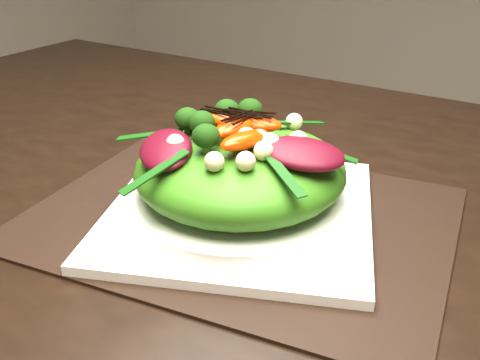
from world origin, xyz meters
The scene contains 10 objects.
dining_table centered at (0.00, 0.00, 0.73)m, with size 1.60×0.90×0.75m, color black.
placemat centered at (0.09, -0.13, 0.75)m, with size 0.47×0.35×0.00m, color black.
plate_base centered at (0.09, -0.13, 0.76)m, with size 0.29×0.29×0.01m, color white.
salad_bowl centered at (0.09, -0.13, 0.77)m, with size 0.26×0.26×0.02m, color white.
lettuce_mound centered at (0.09, -0.13, 0.81)m, with size 0.23×0.23×0.08m, color #3A7716.
radicchio_leaf centered at (0.17, -0.14, 0.85)m, with size 0.09×0.06×0.02m, color #410712.
orange_segment centered at (0.08, -0.12, 0.86)m, with size 0.07×0.03×0.02m, color red.
broccoli_floret centered at (0.03, -0.11, 0.86)m, with size 0.04×0.04×0.04m, color black.
macadamia_nut centered at (0.13, -0.16, 0.86)m, with size 0.02×0.02×0.02m, color beige.
balsamic_drizzle centered at (0.08, -0.12, 0.87)m, with size 0.04×0.00×0.00m, color black.
Camera 1 is at (0.39, -0.60, 1.07)m, focal length 42.00 mm.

